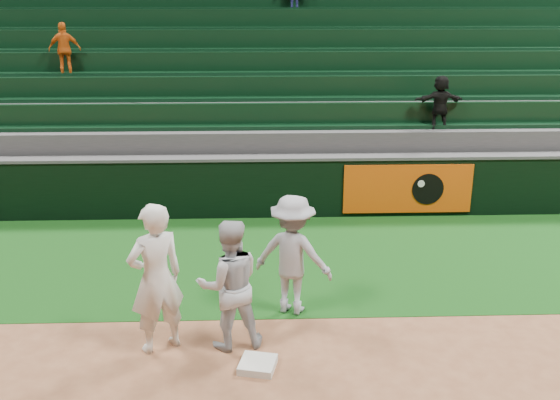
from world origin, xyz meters
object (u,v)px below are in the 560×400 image
Objects in this scene: first_base at (258,365)px; base_coach at (293,255)px; first_baseman at (156,279)px; baserunner at (230,285)px.

base_coach is (0.50, 1.43, 0.83)m from first_base.
first_baseman reaches higher than base_coach.
first_base is 0.24× the size of base_coach.
baserunner is at bearing 150.83° from first_baseman.
first_baseman is at bearing 158.15° from first_base.
base_coach reaches higher than baserunner.
first_baseman is at bearing 48.72° from base_coach.
first_base is 0.22× the size of first_baseman.
base_coach is (1.75, 0.92, -0.11)m from first_baseman.
baserunner is (0.91, 0.04, -0.12)m from first_baseman.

